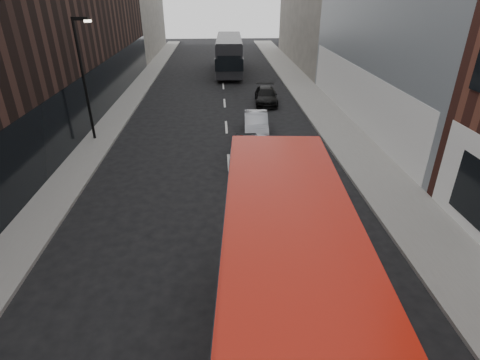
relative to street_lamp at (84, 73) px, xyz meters
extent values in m
cube|color=slate|center=(15.72, 7.00, -4.11)|extent=(3.00, 80.00, 0.15)
cube|color=slate|center=(0.22, 7.00, -4.11)|extent=(2.00, 80.00, 0.15)
cube|color=silver|center=(17.37, 3.00, -2.28)|extent=(0.35, 21.00, 3.80)
cube|color=black|center=(-3.28, 12.00, 2.82)|extent=(5.00, 24.00, 14.00)
cube|color=#5F5A54|center=(-3.28, 34.00, 2.32)|extent=(5.00, 20.00, 13.00)
cylinder|color=black|center=(-0.08, 0.00, -0.53)|extent=(0.16, 0.16, 7.00)
cube|color=black|center=(0.32, 0.00, 2.87)|extent=(0.90, 0.15, 0.18)
cube|color=#FFF2CC|center=(0.72, 0.00, 2.75)|extent=(0.35, 0.22, 0.12)
cube|color=#961409|center=(9.02, -17.78, -1.67)|extent=(3.45, 11.67, 4.18)
cube|color=black|center=(9.02, -17.78, -0.57)|extent=(3.58, 11.73, 1.15)
cube|color=black|center=(9.44, -12.01, -2.19)|extent=(2.22, 0.24, 1.46)
cube|color=#961409|center=(9.02, -17.78, 0.45)|extent=(3.32, 11.20, 0.12)
cylinder|color=black|center=(8.14, -14.02, -3.66)|extent=(0.39, 1.07, 1.05)
cylinder|color=black|center=(10.44, -14.19, -3.66)|extent=(0.39, 1.07, 1.05)
cube|color=black|center=(9.02, 20.41, -2.12)|extent=(3.00, 11.68, 3.27)
cube|color=black|center=(9.02, 20.41, -2.34)|extent=(3.12, 11.73, 1.16)
cube|color=black|center=(8.84, 14.58, -2.18)|extent=(2.24, 0.15, 1.48)
cube|color=black|center=(9.20, 26.23, -2.18)|extent=(2.24, 0.15, 1.48)
cube|color=black|center=(9.02, 20.41, -0.46)|extent=(2.88, 11.21, 0.12)
cylinder|color=black|center=(7.97, 24.15, -3.65)|extent=(0.35, 1.06, 1.05)
cylinder|color=black|center=(10.30, 24.08, -3.65)|extent=(0.35, 1.06, 1.05)
cylinder|color=black|center=(7.74, 16.73, -3.65)|extent=(0.35, 1.06, 1.05)
cylinder|color=black|center=(10.07, 16.66, -3.65)|extent=(0.35, 1.06, 1.05)
imported|color=black|center=(9.17, -4.09, -3.46)|extent=(1.98, 4.36, 1.45)
imported|color=gray|center=(10.12, 0.54, -3.48)|extent=(1.73, 4.33, 1.40)
imported|color=black|center=(11.64, 7.76, -3.55)|extent=(2.03, 4.46, 1.26)
camera|label=1|loc=(7.76, -22.53, 4.40)|focal=28.00mm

